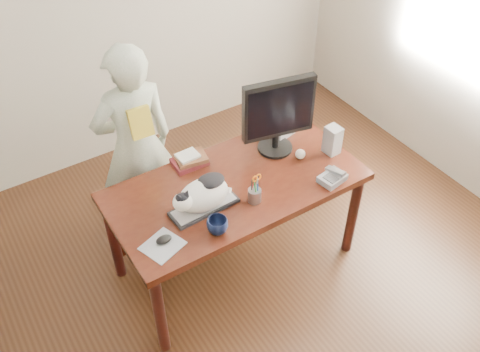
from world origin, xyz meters
The scene contains 16 objects.
room centered at (0.00, 0.00, 1.35)m, with size 4.50×4.50×4.50m.
desk centered at (0.00, 0.68, 0.60)m, with size 1.60×0.80×0.75m.
keyboard centered at (-0.27, 0.52, 0.76)m, with size 0.42×0.18×0.02m.
cat centered at (-0.29, 0.52, 0.87)m, with size 0.41×0.22×0.23m.
monitor centered at (0.40, 0.73, 1.05)m, with size 0.48×0.28×0.54m.
pen_cup centered at (0.01, 0.41, 0.81)m, with size 0.09×0.09×0.20m.
mousepad centered at (-0.61, 0.39, 0.75)m, with size 0.26×0.25×0.00m.
mouse centered at (-0.59, 0.41, 0.77)m, with size 0.11×0.09×0.04m.
coffee_mug centered at (-0.30, 0.32, 0.80)m, with size 0.12×0.12×0.10m, color black.
phone centered at (0.53, 0.30, 0.78)m, with size 0.19×0.16×0.08m.
speaker centered at (0.70, 0.52, 0.85)m, with size 0.10×0.11×0.20m.
baseball centered at (0.49, 0.58, 0.78)m, with size 0.07×0.07×0.07m.
book_stack centered at (-0.15, 0.92, 0.79)m, with size 0.23×0.18×0.08m.
calculator centered at (0.53, 0.90, 0.78)m, with size 0.20×0.24×0.07m.
person centered at (-0.37, 1.28, 0.76)m, with size 0.55×0.36×1.51m, color white.
held_book centered at (-0.37, 1.11, 1.05)m, with size 0.15×0.09×0.20m.
Camera 1 is at (-1.30, -1.48, 3.01)m, focal length 40.00 mm.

